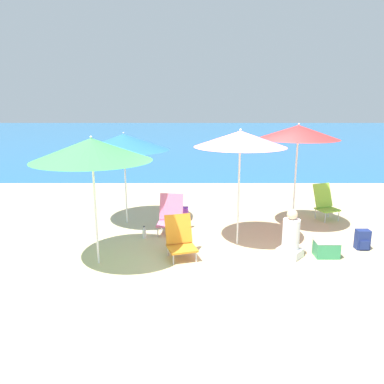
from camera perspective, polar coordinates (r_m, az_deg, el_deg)
name	(u,v)px	position (r m, az deg, el deg)	size (l,w,h in m)	color
ground_plane	(238,256)	(7.16, 7.05, -9.64)	(60.00, 60.00, 0.00)	#D1BA89
sea_water	(202,135)	(33.14, 1.52, 8.65)	(60.00, 40.00, 0.01)	#23669E
beach_umbrella_pink	(240,139)	(7.25, 7.37, 8.01)	(1.78, 1.78, 2.32)	white
beach_umbrella_red	(298,132)	(8.49, 15.90, 8.76)	(1.77, 1.77, 2.37)	white
beach_umbrella_blue	(124,142)	(8.70, -10.35, 7.51)	(2.08, 2.08, 2.15)	white
beach_umbrella_green	(92,150)	(6.48, -15.03, 6.26)	(2.02, 2.02, 2.27)	white
beach_chair_pink	(171,215)	(8.23, -3.28, -3.49)	(0.58, 0.67, 0.84)	silver
beach_chair_lime	(325,201)	(9.73, 19.57, -1.37)	(0.64, 0.67, 0.86)	silver
beach_chair_orange	(180,238)	(6.97, -1.83, -7.04)	(0.64, 0.71, 0.77)	silver
person_seated_near	(291,237)	(7.18, 14.83, -6.69)	(0.53, 0.53, 0.92)	silver
backpack_navy	(363,240)	(8.08, 24.55, -6.63)	(0.26, 0.21, 0.39)	navy
backpack_purple	(183,214)	(9.13, -1.43, -3.36)	(0.28, 0.23, 0.32)	purple
water_bottle	(144,234)	(8.01, -7.27, -6.30)	(0.08, 0.08, 0.27)	silver
cooler_box	(326,247)	(7.46, 19.80, -7.92)	(0.44, 0.33, 0.36)	#338C59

